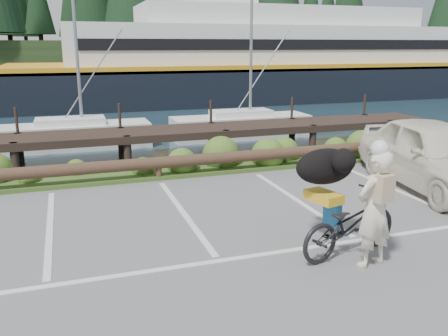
# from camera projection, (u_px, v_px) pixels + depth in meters

# --- Properties ---
(ground) EXTENTS (72.00, 72.00, 0.00)m
(ground) POSITION_uv_depth(u_px,v_px,m) (212.00, 251.00, 7.95)
(ground) COLOR #5C5C5E
(harbor_backdrop) EXTENTS (170.00, 160.00, 30.00)m
(harbor_backdrop) POSITION_uv_depth(u_px,v_px,m) (77.00, 66.00, 80.07)
(harbor_backdrop) COLOR #172C38
(harbor_backdrop) RESTS_ON ground
(vegetation_strip) EXTENTS (34.00, 1.60, 0.10)m
(vegetation_strip) POSITION_uv_depth(u_px,v_px,m) (154.00, 171.00, 12.80)
(vegetation_strip) COLOR #3D5B21
(vegetation_strip) RESTS_ON ground
(log_rail) EXTENTS (32.00, 0.30, 0.60)m
(log_rail) POSITION_uv_depth(u_px,v_px,m) (159.00, 180.00, 12.17)
(log_rail) COLOR #443021
(log_rail) RESTS_ON ground
(bicycle) EXTENTS (2.10, 1.14, 1.05)m
(bicycle) POSITION_uv_depth(u_px,v_px,m) (350.00, 224.00, 7.72)
(bicycle) COLOR black
(bicycle) RESTS_ON ground
(cyclist) EXTENTS (0.76, 0.59, 1.85)m
(cyclist) POSITION_uv_depth(u_px,v_px,m) (375.00, 209.00, 7.23)
(cyclist) COLOR #EBE3C7
(cyclist) RESTS_ON ground
(dog) EXTENTS (0.76, 1.17, 0.62)m
(dog) POSITION_uv_depth(u_px,v_px,m) (325.00, 166.00, 8.03)
(dog) COLOR black
(dog) RESTS_ON bicycle
(parked_car) EXTENTS (2.69, 5.13, 1.67)m
(parked_car) POSITION_uv_depth(u_px,v_px,m) (436.00, 154.00, 11.30)
(parked_car) COLOR white
(parked_car) RESTS_ON ground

